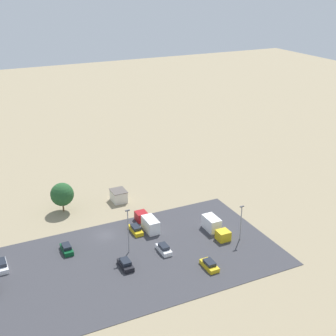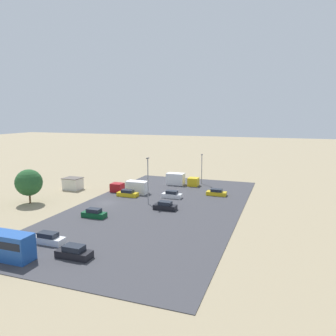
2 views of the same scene
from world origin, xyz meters
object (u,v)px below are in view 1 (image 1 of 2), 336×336
Objects in this scene: parked_car_3 at (209,265)px; parked_truck_0 at (215,227)px; parked_truck_1 at (148,222)px; parked_car_5 at (67,249)px; parked_car_0 at (126,264)px; parked_car_1 at (136,229)px; parked_car_6 at (164,249)px; parked_car_4 at (2,265)px; shed_building at (119,196)px.

parked_truck_0 reaches higher than parked_car_3.
parked_truck_0 is at bearing -33.76° from parked_truck_1.
parked_car_5 is 30.58m from parked_truck_0.
parked_car_0 is 1.01× the size of parked_car_5.
parked_car_6 is (-2.08, 9.45, 0.03)m from parked_car_1.
parked_car_3 is 0.54× the size of parked_truck_0.
parked_car_1 is at bearing 112.25° from parked_car_3.
parked_car_4 is 1.13× the size of parked_car_6.
parked_car_4 is (29.06, 16.82, -0.68)m from shed_building.
parked_car_3 is 1.03× the size of parked_car_5.
parked_car_0 is at bearing 153.57° from parked_car_3.
parked_truck_1 reaches higher than parked_car_0.
parked_car_3 is (-7.36, 18.00, -0.01)m from parked_car_1.
parked_car_3 is at bearing -77.01° from parked_truck_1.
parked_car_3 is at bearing 154.33° from parked_car_4.
parked_car_4 is (27.14, 1.42, 0.04)m from parked_car_1.
parked_car_0 reaches higher than parked_car_4.
parked_truck_1 is (-1.00, -10.02, 0.64)m from parked_car_6.
parked_car_4 is at bearing -25.15° from parked_car_0.
parked_car_0 is (8.46, 26.49, -0.68)m from shed_building.
parked_car_6 is 10.09m from parked_truck_1.
parked_car_3 is 0.50× the size of parked_truck_1.
parked_truck_0 reaches higher than parked_car_0.
parked_truck_1 reaches higher than parked_car_3.
parked_car_6 is at bearing 164.64° from parked_car_4.
parked_car_3 is at bearing -58.31° from parked_car_6.
parked_car_6 is at bearing -95.67° from parked_truck_1.
parked_car_1 is 16.63m from parked_truck_0.
parked_truck_1 is (-3.08, -0.58, 0.68)m from parked_car_1.
parked_car_4 is 30.29m from parked_truck_1.
parked_car_3 is 1.03× the size of parked_car_6.
shed_building is 15.54m from parked_car_1.
parked_car_6 is (5.28, -8.55, 0.04)m from parked_car_3.
parked_truck_0 is (-12.83, -2.11, 0.68)m from parked_car_6.
parked_truck_0 reaches higher than parked_car_5.
parked_truck_0 is at bearing 171.99° from parked_car_4.
parked_truck_1 reaches higher than parked_car_4.
shed_building is at bearing -135.73° from parked_car_5.
parked_car_6 is 0.52× the size of parked_truck_0.
parked_car_6 is at bearing 90.39° from shed_building.
parked_car_6 is (-0.17, 24.85, -0.69)m from shed_building.
parked_truck_1 reaches higher than shed_building.
parked_car_5 reaches higher than parked_car_1.
parked_car_5 is at bearing -178.50° from parked_car_4.
shed_building is 0.51× the size of parked_truck_0.
parked_car_0 reaches higher than parked_car_6.
parked_truck_0 reaches higher than parked_car_1.
parked_car_6 is at bearing 102.44° from parked_car_1.
parked_car_1 reaches higher than parked_car_3.
shed_building is at bearing -149.94° from parked_car_4.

